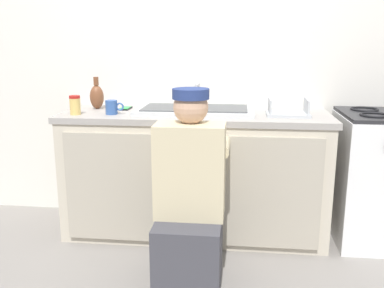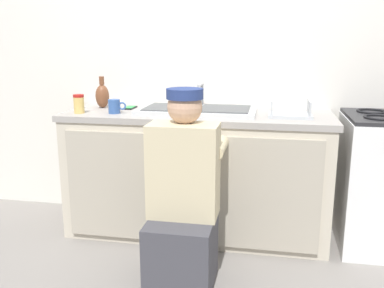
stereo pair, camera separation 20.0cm
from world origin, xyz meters
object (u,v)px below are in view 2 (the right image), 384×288
Objects in this scene: dish_rack_tray at (290,113)px; coffee_mug at (115,106)px; cell_phone at (130,108)px; condiment_jar at (79,104)px; sink_double_basin at (197,110)px; plumber_person at (183,206)px; vase_decorative at (102,96)px.

dish_rack_tray reaches higher than coffee_mug.
condiment_jar reaches higher than cell_phone.
sink_double_basin reaches higher than condiment_jar.
dish_rack_tray is 2.19× the size of condiment_jar.
condiment_jar reaches higher than dish_rack_tray.
dish_rack_tray is at bearing -4.49° from sink_double_basin.
dish_rack_tray is 1.42m from condiment_jar.
plumber_person is 8.63× the size of condiment_jar.
dish_rack_tray is at bearing 3.94° from coffee_mug.
vase_decorative is (0.06, 0.27, 0.03)m from condiment_jar.
plumber_person is at bearing -43.63° from coffee_mug.
vase_decorative reaches higher than sink_double_basin.
plumber_person reaches higher than condiment_jar.
condiment_jar is at bearing -102.54° from vase_decorative.
vase_decorative is at bearing 128.19° from coffee_mug.
coffee_mug is (0.24, 0.04, -0.02)m from condiment_jar.
vase_decorative reaches higher than condiment_jar.
condiment_jar is (-0.79, -0.17, 0.05)m from sink_double_basin.
condiment_jar is at bearing -175.10° from dish_rack_tray.
condiment_jar is at bearing -170.49° from coffee_mug.
vase_decorative is (-0.21, -0.00, 0.08)m from cell_phone.
coffee_mug is at bearing 9.51° from condiment_jar.
plumber_person is 0.94m from coffee_mug.
plumber_person is 8.76× the size of coffee_mug.
plumber_person is 1.09m from condiment_jar.
coffee_mug is (-0.55, -0.13, 0.03)m from sink_double_basin.
condiment_jar is (-0.27, -0.27, 0.06)m from cell_phone.
condiment_jar is at bearing 147.81° from plumber_person.
sink_double_basin is 0.82m from plumber_person.
cell_phone is 1.11× the size of coffee_mug.
plumber_person is 4.80× the size of vase_decorative.
plumber_person is at bearing -131.87° from dish_rack_tray.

